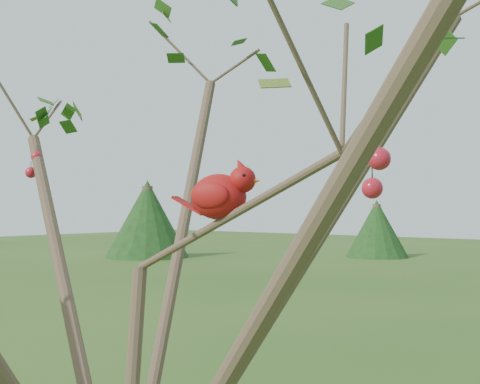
% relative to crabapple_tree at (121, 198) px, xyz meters
% --- Properties ---
extents(crabapple_tree, '(2.35, 2.05, 2.95)m').
position_rel_crabapple_tree_xyz_m(crabapple_tree, '(0.00, 0.00, 0.00)').
color(crabapple_tree, '#412E23').
rests_on(crabapple_tree, ground).
extents(cardinal, '(0.21, 0.13, 0.15)m').
position_rel_crabapple_tree_xyz_m(cardinal, '(0.21, 0.10, 0.01)').
color(cardinal, '#A40E13').
rests_on(cardinal, ground).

